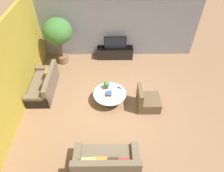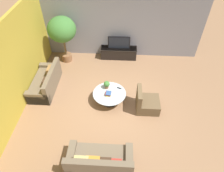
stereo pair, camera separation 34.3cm
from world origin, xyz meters
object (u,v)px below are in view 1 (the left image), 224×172
at_px(couch_near_entry, 106,162).
at_px(potted_plant_tabletop, 107,85).
at_px(media_console, 115,52).
at_px(armchair_wicker, 147,101).
at_px(television, 115,42).
at_px(coffee_table, 110,96).
at_px(couch_by_wall, 44,85).
at_px(potted_palm_tall, 58,32).

distance_m(couch_near_entry, potted_plant_tabletop, 2.80).
height_order(media_console, potted_plant_tabletop, potted_plant_tabletop).
relative_size(armchair_wicker, potted_plant_tabletop, 2.79).
relative_size(television, coffee_table, 0.83).
height_order(couch_near_entry, armchair_wicker, armchair_wicker).
distance_m(television, couch_near_entry, 5.33).
distance_m(couch_by_wall, couch_near_entry, 3.91).
distance_m(coffee_table, couch_near_entry, 2.51).
relative_size(coffee_table, potted_palm_tall, 0.57).
bearing_deg(potted_plant_tabletop, coffee_table, -67.00).
relative_size(television, potted_palm_tall, 0.47).
height_order(coffee_table, couch_near_entry, couch_near_entry).
bearing_deg(couch_by_wall, couch_near_entry, 38.16).
bearing_deg(potted_palm_tall, couch_by_wall, -101.91).
relative_size(couch_near_entry, armchair_wicker, 2.07).
xyz_separation_m(media_console, couch_near_entry, (-0.35, -5.30, 0.02)).
relative_size(media_console, potted_plant_tabletop, 5.39).
xyz_separation_m(armchair_wicker, potted_palm_tall, (-3.44, 2.72, 1.23)).
distance_m(coffee_table, armchair_wicker, 1.35).
bearing_deg(media_console, potted_palm_tall, -171.58).
bearing_deg(armchair_wicker, couch_by_wall, 77.53).
distance_m(armchair_wicker, potted_palm_tall, 4.55).
height_order(television, potted_plant_tabletop, television).
bearing_deg(potted_palm_tall, armchair_wicker, -38.31).
relative_size(media_console, couch_by_wall, 0.89).
xyz_separation_m(media_console, television, (0.00, -0.00, 0.53)).
height_order(couch_by_wall, potted_palm_tall, potted_palm_tall).
height_order(television, couch_near_entry, television).
bearing_deg(couch_near_entry, coffee_table, -92.24).
distance_m(coffee_table, potted_palm_tall, 3.45).
distance_m(coffee_table, potted_plant_tabletop, 0.42).
distance_m(media_console, coffee_table, 2.80).
height_order(media_console, television, television).
bearing_deg(potted_plant_tabletop, potted_palm_tall, 132.84).
xyz_separation_m(television, potted_plant_tabletop, (-0.36, -2.51, -0.22)).
xyz_separation_m(media_console, potted_palm_tall, (-2.37, -0.35, 1.23)).
distance_m(media_console, potted_plant_tabletop, 2.56).
relative_size(armchair_wicker, potted_palm_tall, 0.41).
bearing_deg(potted_plant_tabletop, television, 81.79).
relative_size(couch_by_wall, potted_palm_tall, 0.89).
relative_size(potted_palm_tall, potted_plant_tabletop, 6.80).
height_order(coffee_table, armchair_wicker, armchair_wicker).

